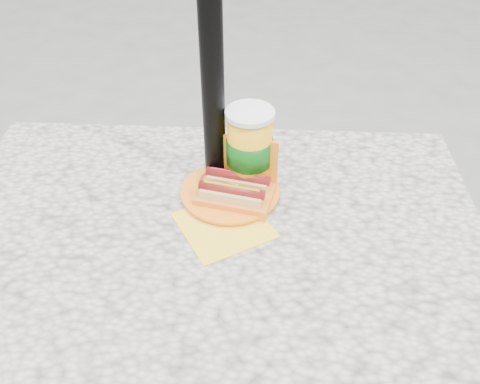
{
  "coord_description": "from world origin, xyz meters",
  "views": [
    {
      "loc": [
        0.11,
        -0.81,
        1.51
      ],
      "look_at": [
        0.06,
        0.06,
        0.8
      ],
      "focal_mm": 38.0,
      "sensor_mm": 36.0,
      "label": 1
    }
  ],
  "objects_px": {
    "umbrella_pole": "(211,43)",
    "hotdog_box": "(235,189)",
    "soda_cup": "(249,150)",
    "fries_plate": "(230,193)"
  },
  "relations": [
    {
      "from": "fries_plate",
      "to": "soda_cup",
      "type": "height_order",
      "value": "soda_cup"
    },
    {
      "from": "hotdog_box",
      "to": "fries_plate",
      "type": "distance_m",
      "value": 0.03
    },
    {
      "from": "umbrella_pole",
      "to": "soda_cup",
      "type": "relative_size",
      "value": 10.79
    },
    {
      "from": "soda_cup",
      "to": "fries_plate",
      "type": "bearing_deg",
      "value": -131.78
    },
    {
      "from": "umbrella_pole",
      "to": "hotdog_box",
      "type": "relative_size",
      "value": 11.5
    },
    {
      "from": "umbrella_pole",
      "to": "soda_cup",
      "type": "xyz_separation_m",
      "value": [
        0.08,
        -0.01,
        -0.25
      ]
    },
    {
      "from": "soda_cup",
      "to": "umbrella_pole",
      "type": "bearing_deg",
      "value": 171.05
    },
    {
      "from": "hotdog_box",
      "to": "fries_plate",
      "type": "height_order",
      "value": "hotdog_box"
    },
    {
      "from": "umbrella_pole",
      "to": "hotdog_box",
      "type": "xyz_separation_m",
      "value": [
        0.05,
        -0.07,
        -0.32
      ]
    },
    {
      "from": "umbrella_pole",
      "to": "fries_plate",
      "type": "xyz_separation_m",
      "value": [
        0.04,
        -0.06,
        -0.34
      ]
    }
  ]
}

